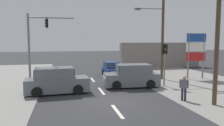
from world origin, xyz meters
name	(u,v)px	position (x,y,z in m)	size (l,w,h in m)	color
ground_plane	(110,101)	(0.00, 0.00, 0.00)	(140.00, 140.00, 0.00)	#303033
lane_dash_near	(117,111)	(0.00, -2.00, 0.00)	(0.20, 2.40, 0.01)	silver
lane_dash_mid	(101,91)	(0.00, 3.00, 0.00)	(0.20, 2.40, 0.01)	silver
lane_dash_far	(93,80)	(0.00, 8.00, 0.00)	(0.20, 2.40, 0.01)	silver
kerb_right_verge	(212,88)	(9.00, 2.00, 0.01)	(10.00, 44.00, 0.02)	gray
utility_pole_foreground_right	(216,14)	(5.81, -2.13, 5.35)	(3.77, 0.64, 9.97)	#4C3D2B
utility_pole_midground_right	(161,27)	(6.70, 6.83, 5.18)	(3.78, 0.42, 9.64)	#4C3D2B
traffic_signal_mast	(36,41)	(-4.93, 5.38, 3.83)	(3.69, 0.44, 6.00)	slate
pedestal_signal_right_kerb	(165,58)	(5.46, 3.48, 2.42)	(0.44, 0.31, 3.56)	slate
shopping_plaza_sign	(196,49)	(10.22, 6.24, 2.98)	(2.10, 0.16, 4.60)	slate
shopfront_wall_far	(160,55)	(11.00, 16.00, 1.80)	(12.00, 1.00, 3.60)	gray
suv_oncoming_mid	(132,76)	(2.75, 3.95, 0.88)	(4.64, 2.29, 1.90)	slate
suv_receding_far	(56,81)	(-3.32, 3.04, 0.88)	(4.64, 2.29, 1.90)	slate
hatchback_oncoming_near	(112,69)	(2.44, 10.06, 0.70)	(1.85, 3.67, 1.53)	navy
pedestrian_at_kerb	(184,87)	(4.64, -0.93, 0.93)	(0.49, 0.37, 1.63)	#232838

